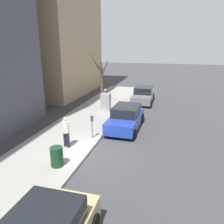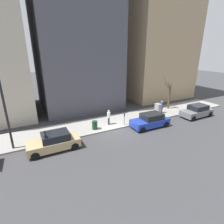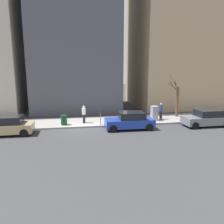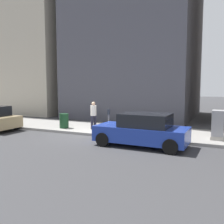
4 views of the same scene
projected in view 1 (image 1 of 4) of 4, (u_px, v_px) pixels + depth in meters
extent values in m
plane|color=#38383A|center=(91.00, 152.00, 11.37)|extent=(120.00, 120.00, 0.00)
cube|color=gray|center=(57.00, 146.00, 11.85)|extent=(4.00, 36.00, 0.15)
cube|color=slate|center=(143.00, 97.00, 21.03)|extent=(1.83, 4.21, 0.70)
cube|color=black|center=(144.00, 90.00, 21.02)|extent=(1.61, 2.21, 0.60)
cylinder|color=black|center=(150.00, 104.00, 19.46)|extent=(0.22, 0.64, 0.64)
cylinder|color=black|center=(131.00, 103.00, 19.88)|extent=(0.22, 0.64, 0.64)
cylinder|color=black|center=(153.00, 96.00, 22.32)|extent=(0.22, 0.64, 0.64)
cylinder|color=black|center=(137.00, 95.00, 22.74)|extent=(0.22, 0.64, 0.64)
cube|color=#1E389E|center=(126.00, 120.00, 14.42)|extent=(1.89, 4.24, 0.70)
cube|color=black|center=(126.00, 110.00, 14.41)|extent=(1.65, 2.23, 0.60)
cylinder|color=black|center=(134.00, 134.00, 12.84)|extent=(0.23, 0.64, 0.64)
cylinder|color=black|center=(106.00, 131.00, 13.30)|extent=(0.23, 0.64, 0.64)
cylinder|color=black|center=(142.00, 118.00, 15.68)|extent=(0.23, 0.64, 0.64)
cylinder|color=black|center=(119.00, 116.00, 16.14)|extent=(0.23, 0.64, 0.64)
cylinder|color=black|center=(93.00, 224.00, 6.36)|extent=(0.22, 0.64, 0.64)
cylinder|color=black|center=(41.00, 213.00, 6.78)|extent=(0.22, 0.64, 0.64)
cylinder|color=slate|center=(92.00, 129.00, 12.58)|extent=(0.07, 0.07, 1.05)
cube|color=#2D333D|center=(92.00, 118.00, 12.38)|extent=(0.14, 0.10, 0.30)
cube|color=#A8A399|center=(106.00, 110.00, 18.02)|extent=(0.83, 0.61, 0.18)
cube|color=#939399|center=(106.00, 101.00, 17.81)|extent=(0.75, 0.55, 1.25)
cylinder|color=brown|center=(102.00, 84.00, 20.72)|extent=(0.28, 0.28, 3.22)
cylinder|color=brown|center=(105.00, 68.00, 19.81)|extent=(0.89, 0.86, 1.45)
cylinder|color=brown|center=(101.00, 67.00, 19.98)|extent=(0.15, 0.58, 0.93)
cylinder|color=brown|center=(98.00, 68.00, 19.97)|extent=(0.47, 0.84, 1.22)
cylinder|color=brown|center=(96.00, 63.00, 19.99)|extent=(0.94, 0.65, 1.54)
cylinder|color=brown|center=(100.00, 68.00, 19.72)|extent=(0.09, 1.17, 0.71)
cylinder|color=#14381E|center=(57.00, 157.00, 9.67)|extent=(0.56, 0.56, 0.90)
cylinder|color=#1E1E2D|center=(107.00, 103.00, 18.73)|extent=(0.16, 0.16, 0.82)
cylinder|color=#1E1E2D|center=(104.00, 103.00, 18.79)|extent=(0.16, 0.16, 0.82)
cylinder|color=#23478C|center=(105.00, 95.00, 18.55)|extent=(0.36, 0.36, 0.62)
sphere|color=tan|center=(105.00, 90.00, 18.42)|extent=(0.22, 0.22, 0.22)
cylinder|color=#1E1E2D|center=(65.00, 139.00, 11.57)|extent=(0.16, 0.16, 0.82)
cylinder|color=#1E1E2D|center=(68.00, 140.00, 11.43)|extent=(0.16, 0.16, 0.82)
cylinder|color=silver|center=(66.00, 127.00, 11.29)|extent=(0.36, 0.36, 0.62)
sphere|color=tan|center=(65.00, 119.00, 11.17)|extent=(0.22, 0.22, 0.22)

